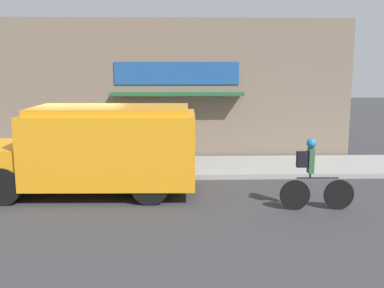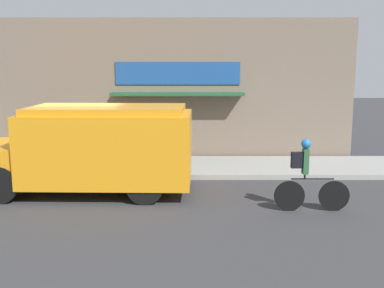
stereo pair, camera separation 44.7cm
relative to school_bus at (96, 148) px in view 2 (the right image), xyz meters
The scene contains 6 objects.
ground_plane 1.92m from the school_bus, 118.64° to the left, with size 70.00×70.00×0.00m, color #38383A.
sidewalk 3.04m from the school_bus, 104.80° to the left, with size 28.00×2.82×0.15m.
storefront 4.56m from the school_bus, 98.39° to the left, with size 17.82×0.91×4.90m.
school_bus is the anchor object (origin of this frame).
cyclist 5.40m from the school_bus, 16.32° to the right, with size 1.72×0.22×1.67m.
trash_bin 4.67m from the school_bus, 128.96° to the left, with size 0.65×0.65×0.80m.
Camera 2 is at (3.27, -12.72, 3.26)m, focal length 42.00 mm.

